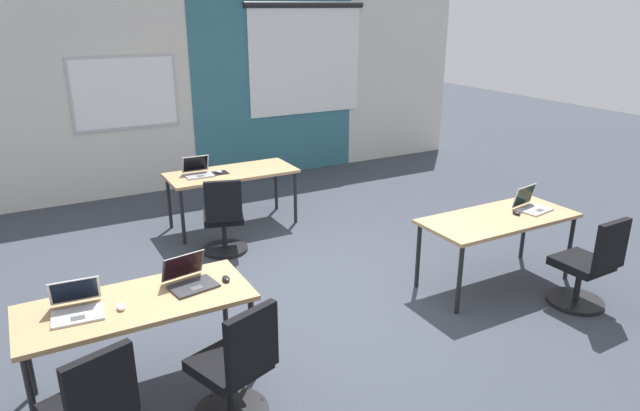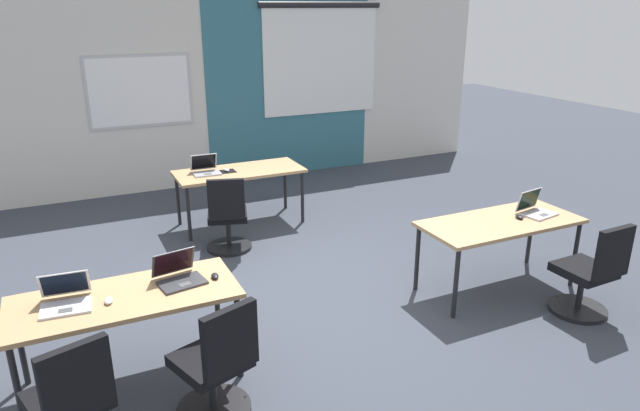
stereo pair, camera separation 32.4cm
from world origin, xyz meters
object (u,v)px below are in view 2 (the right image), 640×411
(mouse_far_left, at_px, (227,170))
(chair_far_left, at_px, (228,221))
(laptop_near_left_end, at_px, (66,299))
(laptop_near_left_inner, at_px, (179,275))
(chair_near_left_inner, at_px, (217,370))
(laptop_near_right_end, at_px, (536,209))
(mouse_near_left_inner, at_px, (215,276))
(mouse_near_left_end, at_px, (109,301))
(chair_near_right_end, at_px, (590,278))
(desk_near_left, at_px, (126,303))
(chair_near_left_end, at_px, (73,411))
(desk_far_center, at_px, (239,175))
(laptop_far_left, at_px, (206,169))
(mouse_near_right_end, at_px, (519,217))
(desk_near_right, at_px, (500,226))

(mouse_far_left, bearing_deg, chair_far_left, -106.92)
(laptop_near_left_end, distance_m, laptop_near_left_inner, 0.79)
(chair_near_left_inner, bearing_deg, laptop_near_right_end, 171.84)
(chair_far_left, xyz_separation_m, mouse_near_left_inner, (-0.68, -2.02, 0.36))
(mouse_near_left_end, relative_size, chair_near_right_end, 0.12)
(desk_near_left, distance_m, laptop_near_right_end, 3.94)
(chair_near_left_end, distance_m, laptop_near_right_end, 4.45)
(desk_far_center, xyz_separation_m, mouse_far_left, (-0.16, 0.01, 0.08))
(mouse_near_left_inner, bearing_deg, mouse_far_left, 71.80)
(laptop_near_left_end, bearing_deg, laptop_near_right_end, 4.69)
(laptop_far_left, relative_size, mouse_near_right_end, 3.22)
(desk_far_center, xyz_separation_m, chair_near_right_end, (2.13, -3.58, -0.28))
(chair_near_left_end, bearing_deg, mouse_near_right_end, 171.66)
(desk_near_left, bearing_deg, chair_far_left, 56.21)
(desk_far_center, distance_m, chair_near_left_inner, 3.72)
(chair_near_left_end, bearing_deg, laptop_near_left_end, -110.87)
(chair_near_left_end, relative_size, chair_far_left, 1.00)
(chair_near_left_end, bearing_deg, chair_far_left, -140.68)
(desk_near_right, relative_size, mouse_near_left_inner, 15.13)
(laptop_near_left_end, height_order, mouse_near_left_inner, laptop_near_left_end)
(desk_far_center, bearing_deg, mouse_far_left, 177.80)
(mouse_near_left_end, bearing_deg, chair_near_left_end, -116.27)
(mouse_near_left_inner, distance_m, chair_near_left_inner, 0.78)
(laptop_near_left_inner, bearing_deg, desk_near_left, 177.93)
(mouse_near_left_end, relative_size, mouse_near_left_inner, 1.02)
(desk_far_center, bearing_deg, chair_near_left_end, -121.90)
(laptop_near_left_end, xyz_separation_m, mouse_near_right_end, (4.08, -0.06, -0.03))
(laptop_near_right_end, bearing_deg, chair_near_left_end, 179.08)
(mouse_far_left, distance_m, chair_near_right_end, 4.27)
(mouse_near_left_inner, distance_m, laptop_near_right_end, 3.28)
(desk_near_right, relative_size, mouse_far_left, 14.38)
(desk_far_center, relative_size, chair_far_left, 1.74)
(laptop_near_right_end, relative_size, chair_near_right_end, 0.41)
(laptop_far_left, relative_size, laptop_near_left_inner, 0.90)
(laptop_near_left_inner, bearing_deg, mouse_far_left, 56.96)
(laptop_far_left, bearing_deg, mouse_near_left_end, -114.74)
(desk_near_left, distance_m, desk_far_center, 3.30)
(desk_near_right, bearing_deg, mouse_near_left_end, -178.99)
(desk_far_center, relative_size, chair_near_left_end, 1.74)
(laptop_near_right_end, distance_m, chair_near_right_end, 0.88)
(laptop_near_left_end, distance_m, mouse_near_left_end, 0.29)
(chair_far_left, bearing_deg, mouse_near_left_end, 71.33)
(chair_near_left_inner, bearing_deg, mouse_near_left_inner, -125.39)
(mouse_far_left, relative_size, chair_near_left_inner, 0.12)
(desk_near_right, height_order, chair_near_left_end, chair_near_left_end)
(laptop_near_left_end, xyz_separation_m, mouse_near_left_inner, (1.05, -0.03, -0.03))
(chair_far_left, bearing_deg, chair_near_left_inner, 88.40)
(laptop_near_left_end, distance_m, mouse_near_right_end, 4.08)
(laptop_far_left, xyz_separation_m, chair_near_left_inner, (-0.87, -3.52, -0.39))
(desk_near_right, relative_size, chair_near_left_inner, 1.74)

